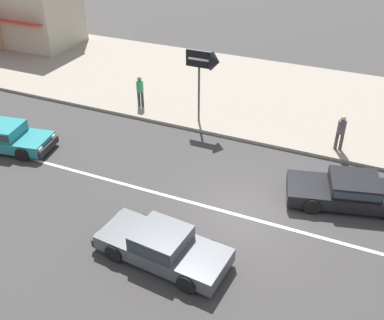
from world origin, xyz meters
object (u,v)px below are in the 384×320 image
Objects in this scene: pedestrian_mid_kerb at (341,130)px; shopfront_corner_warung at (25,5)px; sedan_black_3 at (352,191)px; arrow_signboard at (211,64)px; pedestrian_near_clock at (140,89)px; sedan_dark_grey_4 at (162,245)px; hatchback_teal_0 at (4,135)px.

pedestrian_mid_kerb is 0.23× the size of shopfront_corner_warung.
arrow_signboard is (-6.77, 3.39, 2.50)m from sedan_black_3.
pedestrian_near_clock is 0.99× the size of pedestrian_mid_kerb.
sedan_black_3 is 11.28m from pedestrian_near_clock.
sedan_black_3 is 3.11× the size of pedestrian_near_clock.
shopfront_corner_warung is (-22.56, 9.62, 2.06)m from sedan_black_3.
pedestrian_mid_kerb is at bearing 65.03° from sedan_dark_grey_4.
sedan_black_3 is 7.98m from arrow_signboard.
pedestrian_near_clock reaches higher than hatchback_teal_0.
pedestrian_near_clock reaches higher than sedan_black_3.
sedan_dark_grey_4 is at bearing -77.90° from arrow_signboard.
sedan_black_3 is 7.14m from sedan_dark_grey_4.
shopfront_corner_warung is (-15.79, 6.23, -0.45)m from arrow_signboard.
sedan_dark_grey_4 is 0.63× the size of shopfront_corner_warung.
pedestrian_mid_kerb is at bearing 22.08° from hatchback_teal_0.
sedan_black_3 is 3.57m from pedestrian_mid_kerb.
sedan_black_3 and sedan_dark_grey_4 have the same top height.
sedan_black_3 is at bearing 46.23° from sedan_dark_grey_4.
sedan_dark_grey_4 is (9.17, -3.22, -0.06)m from hatchback_teal_0.
hatchback_teal_0 reaches higher than sedan_black_3.
sedan_dark_grey_4 is 2.77× the size of pedestrian_near_clock.
arrow_signboard is at bearing -5.02° from pedestrian_near_clock.
pedestrian_near_clock is 13.39m from shopfront_corner_warung.
shopfront_corner_warung reaches higher than sedan_dark_grey_4.
arrow_signboard is 6.14m from pedestrian_mid_kerb.
sedan_dark_grey_4 is 9.10m from arrow_signboard.
hatchback_teal_0 is 0.59× the size of shopfront_corner_warung.
sedan_black_3 is 3.07× the size of pedestrian_mid_kerb.
hatchback_teal_0 is 9.40m from arrow_signboard.
hatchback_teal_0 reaches higher than sedan_dark_grey_4.
hatchback_teal_0 is at bearing -172.18° from sedan_black_3.
arrow_signboard is 4.36m from pedestrian_near_clock.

